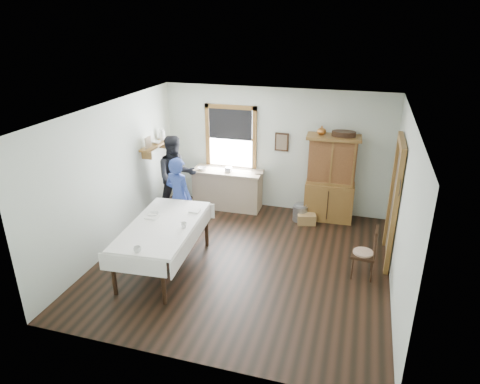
# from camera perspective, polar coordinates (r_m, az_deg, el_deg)

# --- Properties ---
(room) EXTENTS (5.01, 5.01, 2.70)m
(room) POSITION_cam_1_polar(r_m,az_deg,el_deg) (7.14, 0.49, 0.01)
(room) COLOR black
(room) RESTS_ON ground
(window) EXTENTS (1.18, 0.07, 1.48)m
(window) POSITION_cam_1_polar(r_m,az_deg,el_deg) (9.57, -1.23, 7.68)
(window) COLOR white
(window) RESTS_ON room
(doorway) EXTENTS (0.09, 1.14, 2.22)m
(doorway) POSITION_cam_1_polar(r_m,az_deg,el_deg) (7.80, 19.92, -0.92)
(doorway) COLOR #4A4234
(doorway) RESTS_ON room
(wall_shelf) EXTENTS (0.24, 1.00, 0.44)m
(wall_shelf) POSITION_cam_1_polar(r_m,az_deg,el_deg) (9.27, -11.14, 6.38)
(wall_shelf) COLOR olive
(wall_shelf) RESTS_ON room
(framed_picture) EXTENTS (0.30, 0.04, 0.40)m
(framed_picture) POSITION_cam_1_polar(r_m,az_deg,el_deg) (9.31, 5.57, 6.63)
(framed_picture) COLOR #331E12
(framed_picture) RESTS_ON room
(rug_beater) EXTENTS (0.01, 0.27, 0.27)m
(rug_beater) POSITION_cam_1_polar(r_m,az_deg,el_deg) (7.09, 20.63, 1.52)
(rug_beater) COLOR black
(rug_beater) RESTS_ON room
(work_counter) EXTENTS (1.57, 0.62, 0.89)m
(work_counter) POSITION_cam_1_polar(r_m,az_deg,el_deg) (9.67, -1.67, 0.41)
(work_counter) COLOR tan
(work_counter) RESTS_ON room
(china_hutch) EXTENTS (1.10, 0.56, 1.84)m
(china_hutch) POSITION_cam_1_polar(r_m,az_deg,el_deg) (9.12, 11.97, 1.73)
(china_hutch) COLOR olive
(china_hutch) RESTS_ON room
(dining_table) EXTENTS (1.27, 2.19, 0.85)m
(dining_table) POSITION_cam_1_polar(r_m,az_deg,el_deg) (7.49, -10.06, -7.13)
(dining_table) COLOR white
(dining_table) RESTS_ON room
(spindle_chair) EXTENTS (0.45, 0.45, 0.91)m
(spindle_chair) POSITION_cam_1_polar(r_m,az_deg,el_deg) (7.43, 16.18, -7.70)
(spindle_chair) COLOR #331E12
(spindle_chair) RESTS_ON room
(pail) EXTENTS (0.35, 0.35, 0.33)m
(pail) POSITION_cam_1_polar(r_m,az_deg,el_deg) (9.24, 8.00, -2.82)
(pail) COLOR gray
(pail) RESTS_ON room
(wicker_basket) EXTENTS (0.43, 0.36, 0.22)m
(wicker_basket) POSITION_cam_1_polar(r_m,az_deg,el_deg) (9.14, 8.84, -3.55)
(wicker_basket) COLOR #A8864C
(wicker_basket) RESTS_ON room
(woman_blue) EXTENTS (0.64, 0.51, 1.52)m
(woman_blue) POSITION_cam_1_polar(r_m,az_deg,el_deg) (8.35, -8.12, -1.18)
(woman_blue) COLOR navy
(woman_blue) RESTS_ON room
(figure_dark) EXTENTS (1.02, 0.99, 1.66)m
(figure_dark) POSITION_cam_1_polar(r_m,az_deg,el_deg) (9.23, -8.47, 1.63)
(figure_dark) COLOR black
(figure_dark) RESTS_ON room
(table_cup_a) EXTENTS (0.14, 0.14, 0.09)m
(table_cup_a) POSITION_cam_1_polar(r_m,az_deg,el_deg) (6.53, -13.52, -7.46)
(table_cup_a) COLOR white
(table_cup_a) RESTS_ON dining_table
(table_cup_b) EXTENTS (0.12, 0.12, 0.09)m
(table_cup_b) POSITION_cam_1_polar(r_m,az_deg,el_deg) (7.10, -7.49, -4.39)
(table_cup_b) COLOR white
(table_cup_b) RESTS_ON dining_table
(table_bowl) EXTENTS (0.27, 0.27, 0.05)m
(table_bowl) POSITION_cam_1_polar(r_m,az_deg,el_deg) (7.61, -11.56, -2.92)
(table_bowl) COLOR white
(table_bowl) RESTS_ON dining_table
(counter_book) EXTENTS (0.19, 0.23, 0.02)m
(counter_book) POSITION_cam_1_polar(r_m,az_deg,el_deg) (9.37, 2.01, 2.65)
(counter_book) COLOR #71604B
(counter_book) RESTS_ON work_counter
(counter_bowl) EXTENTS (0.24, 0.24, 0.07)m
(counter_bowl) POSITION_cam_1_polar(r_m,az_deg,el_deg) (9.54, -5.06, 3.11)
(counter_bowl) COLOR white
(counter_bowl) RESTS_ON work_counter
(shelf_bowl) EXTENTS (0.22, 0.22, 0.05)m
(shelf_bowl) POSITION_cam_1_polar(r_m,az_deg,el_deg) (9.27, -11.12, 6.54)
(shelf_bowl) COLOR white
(shelf_bowl) RESTS_ON wall_shelf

